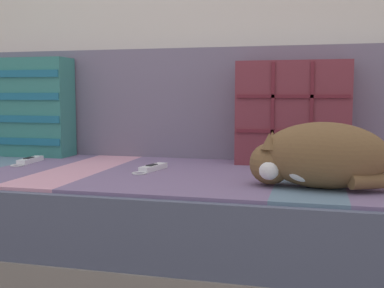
{
  "coord_description": "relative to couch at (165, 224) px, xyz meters",
  "views": [
    {
      "loc": [
        0.5,
        -1.47,
        0.64
      ],
      "look_at": [
        0.12,
        0.03,
        0.48
      ],
      "focal_mm": 45.0,
      "sensor_mm": 36.0,
      "label": 1
    }
  ],
  "objects": [
    {
      "name": "sleeping_cat",
      "position": [
        0.5,
        -0.21,
        0.28
      ],
      "size": [
        0.42,
        0.19,
        0.18
      ],
      "color": "brown",
      "rests_on": "couch"
    },
    {
      "name": "game_remote_far",
      "position": [
        -0.04,
        -0.03,
        0.2
      ],
      "size": [
        0.08,
        0.19,
        0.02
      ],
      "color": "white",
      "rests_on": "couch"
    },
    {
      "name": "ground_plane",
      "position": [
        -0.0,
        -0.1,
        -0.19
      ],
      "size": [
        14.0,
        14.0,
        0.0
      ],
      "primitive_type": "plane",
      "color": "#564C47"
    },
    {
      "name": "throw_pillow_quilted",
      "position": [
        0.42,
        0.23,
        0.38
      ],
      "size": [
        0.41,
        0.14,
        0.38
      ],
      "color": "brown",
      "rests_on": "couch"
    },
    {
      "name": "sofa_backrest",
      "position": [
        -0.0,
        0.38,
        0.41
      ],
      "size": [
        2.04,
        0.14,
        0.44
      ],
      "color": "slate",
      "rests_on": "couch"
    },
    {
      "name": "couch",
      "position": [
        0.0,
        0.0,
        0.0
      ],
      "size": [
        2.08,
        0.89,
        0.38
      ],
      "color": "gray",
      "rests_on": "ground_plane"
    },
    {
      "name": "throw_pillow_striped",
      "position": [
        -0.71,
        0.23,
        0.4
      ],
      "size": [
        0.43,
        0.14,
        0.41
      ],
      "color": "#337A70",
      "rests_on": "couch"
    },
    {
      "name": "game_remote_near",
      "position": [
        -0.55,
        0.03,
        0.2
      ],
      "size": [
        0.05,
        0.19,
        0.02
      ],
      "color": "white",
      "rests_on": "couch"
    }
  ]
}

